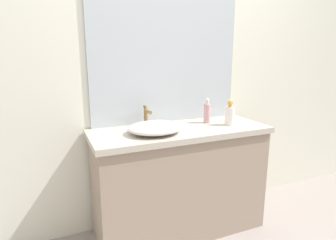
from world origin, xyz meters
The scene contains 7 objects.
bathroom_wall_rear centered at (0.00, 0.73, 1.30)m, with size 6.00×0.06×2.60m, color silver.
vanity_counter centered at (-0.04, 0.43, 0.43)m, with size 1.35×0.51×0.85m.
wall_mirror_panel centered at (-0.04, 0.69, 1.39)m, with size 1.24×0.01×1.08m, color #B2BCC6.
sink_basin centered at (-0.27, 0.39, 0.89)m, with size 0.39×0.33×0.08m, color silver.
faucet centered at (-0.27, 0.57, 0.95)m, with size 0.03×0.14×0.17m.
soap_dispenser centered at (0.23, 0.52, 0.93)m, with size 0.05×0.05×0.20m.
lotion_bottle centered at (0.36, 0.38, 0.93)m, with size 0.08×0.08×0.20m.
Camera 1 is at (-0.95, -1.44, 1.40)m, focal length 30.69 mm.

